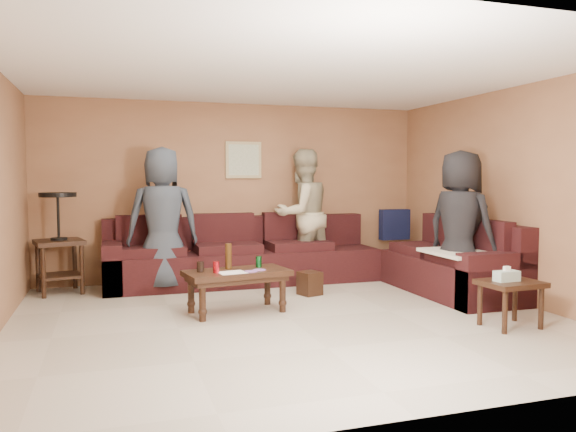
{
  "coord_description": "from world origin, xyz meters",
  "views": [
    {
      "loc": [
        -1.74,
        -5.4,
        1.46
      ],
      "look_at": [
        0.25,
        0.85,
        1.0
      ],
      "focal_mm": 35.0,
      "sensor_mm": 36.0,
      "label": 1
    }
  ],
  "objects_px": {
    "end_table_left": "(59,241)",
    "person_right": "(460,226)",
    "waste_bin": "(310,283)",
    "side_table_right": "(510,287)",
    "person_left": "(163,219)",
    "sectional_sofa": "(313,262)",
    "coffee_table": "(236,277)",
    "person_middle": "(302,215)"
  },
  "relations": [
    {
      "from": "end_table_left",
      "to": "person_right",
      "type": "xyz_separation_m",
      "value": [
        4.53,
        -1.88,
        0.22
      ]
    },
    {
      "from": "end_table_left",
      "to": "waste_bin",
      "type": "xyz_separation_m",
      "value": [
        2.95,
        -1.05,
        -0.52
      ]
    },
    {
      "from": "side_table_right",
      "to": "person_left",
      "type": "xyz_separation_m",
      "value": [
        -3.04,
        2.79,
        0.52
      ]
    },
    {
      "from": "sectional_sofa",
      "to": "coffee_table",
      "type": "relative_size",
      "value": 3.99
    },
    {
      "from": "sectional_sofa",
      "to": "person_right",
      "type": "distance_m",
      "value": 1.96
    },
    {
      "from": "end_table_left",
      "to": "person_right",
      "type": "height_order",
      "value": "person_right"
    },
    {
      "from": "sectional_sofa",
      "to": "waste_bin",
      "type": "distance_m",
      "value": 0.54
    },
    {
      "from": "sectional_sofa",
      "to": "waste_bin",
      "type": "bearing_deg",
      "value": -115.06
    },
    {
      "from": "end_table_left",
      "to": "person_right",
      "type": "distance_m",
      "value": 4.91
    },
    {
      "from": "end_table_left",
      "to": "coffee_table",
      "type": "bearing_deg",
      "value": -41.27
    },
    {
      "from": "side_table_right",
      "to": "sectional_sofa",
      "type": "bearing_deg",
      "value": 114.46
    },
    {
      "from": "sectional_sofa",
      "to": "coffee_table",
      "type": "bearing_deg",
      "value": -139.88
    },
    {
      "from": "waste_bin",
      "to": "person_left",
      "type": "bearing_deg",
      "value": 155.2
    },
    {
      "from": "coffee_table",
      "to": "person_left",
      "type": "xyz_separation_m",
      "value": [
        -0.64,
        1.4,
        0.53
      ]
    },
    {
      "from": "waste_bin",
      "to": "person_right",
      "type": "xyz_separation_m",
      "value": [
        1.57,
        -0.83,
        0.74
      ]
    },
    {
      "from": "coffee_table",
      "to": "waste_bin",
      "type": "xyz_separation_m",
      "value": [
        1.06,
        0.61,
        -0.24
      ]
    },
    {
      "from": "person_left",
      "to": "person_right",
      "type": "distance_m",
      "value": 3.65
    },
    {
      "from": "person_middle",
      "to": "coffee_table",
      "type": "bearing_deg",
      "value": 33.11
    },
    {
      "from": "end_table_left",
      "to": "waste_bin",
      "type": "bearing_deg",
      "value": -19.56
    },
    {
      "from": "end_table_left",
      "to": "side_table_right",
      "type": "bearing_deg",
      "value": -35.41
    },
    {
      "from": "end_table_left",
      "to": "person_middle",
      "type": "xyz_separation_m",
      "value": [
        3.21,
        -0.01,
        0.26
      ]
    },
    {
      "from": "coffee_table",
      "to": "end_table_left",
      "type": "distance_m",
      "value": 2.53
    },
    {
      "from": "coffee_table",
      "to": "person_middle",
      "type": "height_order",
      "value": "person_middle"
    },
    {
      "from": "person_middle",
      "to": "sectional_sofa",
      "type": "bearing_deg",
      "value": 67.38
    },
    {
      "from": "person_left",
      "to": "person_middle",
      "type": "bearing_deg",
      "value": -171.58
    },
    {
      "from": "person_right",
      "to": "waste_bin",
      "type": "bearing_deg",
      "value": 39.23
    },
    {
      "from": "end_table_left",
      "to": "person_middle",
      "type": "height_order",
      "value": "person_middle"
    },
    {
      "from": "coffee_table",
      "to": "sectional_sofa",
      "type": "bearing_deg",
      "value": 40.12
    },
    {
      "from": "sectional_sofa",
      "to": "side_table_right",
      "type": "bearing_deg",
      "value": -65.54
    },
    {
      "from": "coffee_table",
      "to": "person_left",
      "type": "bearing_deg",
      "value": 114.66
    },
    {
      "from": "sectional_sofa",
      "to": "end_table_left",
      "type": "distance_m",
      "value": 3.24
    },
    {
      "from": "sectional_sofa",
      "to": "person_left",
      "type": "xyz_separation_m",
      "value": [
        -1.92,
        0.32,
        0.59
      ]
    },
    {
      "from": "person_middle",
      "to": "end_table_left",
      "type": "bearing_deg",
      "value": -18.45
    },
    {
      "from": "end_table_left",
      "to": "person_middle",
      "type": "relative_size",
      "value": 0.68
    },
    {
      "from": "side_table_right",
      "to": "person_middle",
      "type": "xyz_separation_m",
      "value": [
        -1.08,
        3.03,
        0.53
      ]
    },
    {
      "from": "end_table_left",
      "to": "person_left",
      "type": "distance_m",
      "value": 1.3
    },
    {
      "from": "coffee_table",
      "to": "person_middle",
      "type": "relative_size",
      "value": 0.63
    },
    {
      "from": "person_middle",
      "to": "person_left",
      "type": "bearing_deg",
      "value": -10.98
    },
    {
      "from": "sectional_sofa",
      "to": "waste_bin",
      "type": "xyz_separation_m",
      "value": [
        -0.22,
        -0.46,
        -0.18
      ]
    },
    {
      "from": "end_table_left",
      "to": "waste_bin",
      "type": "distance_m",
      "value": 3.18
    },
    {
      "from": "coffee_table",
      "to": "person_middle",
      "type": "distance_m",
      "value": 2.18
    },
    {
      "from": "person_left",
      "to": "person_middle",
      "type": "height_order",
      "value": "person_middle"
    }
  ]
}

